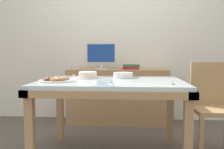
% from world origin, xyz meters
% --- Properties ---
extents(wall_back, '(8.00, 0.10, 2.60)m').
position_xyz_m(wall_back, '(0.00, 1.55, 1.30)').
color(wall_back, silver).
rests_on(wall_back, ground).
extents(dining_table, '(1.41, 1.01, 0.77)m').
position_xyz_m(dining_table, '(0.00, 0.00, 0.67)').
color(dining_table, silver).
rests_on(dining_table, ground).
extents(chair, '(0.43, 0.43, 0.94)m').
position_xyz_m(chair, '(1.02, 0.16, 0.52)').
color(chair, tan).
rests_on(chair, ground).
extents(sideboard, '(1.46, 0.44, 0.80)m').
position_xyz_m(sideboard, '(0.00, 1.25, 0.40)').
color(sideboard, tan).
rests_on(sideboard, ground).
extents(computer_monitor, '(0.42, 0.20, 0.38)m').
position_xyz_m(computer_monitor, '(-0.25, 1.24, 0.99)').
color(computer_monitor, silver).
rests_on(computer_monitor, sideboard).
extents(book_stack, '(0.25, 0.18, 0.07)m').
position_xyz_m(book_stack, '(0.20, 1.25, 0.84)').
color(book_stack, maroon).
rests_on(book_stack, sideboard).
extents(cake_chocolate_round, '(0.27, 0.27, 0.07)m').
position_xyz_m(cake_chocolate_round, '(-0.26, 0.19, 0.80)').
color(cake_chocolate_round, silver).
rests_on(cake_chocolate_round, dining_table).
extents(pastry_platter, '(0.33, 0.33, 0.04)m').
position_xyz_m(pastry_platter, '(-0.50, -0.14, 0.78)').
color(pastry_platter, silver).
rests_on(pastry_platter, dining_table).
extents(plate_stack, '(0.21, 0.21, 0.06)m').
position_xyz_m(plate_stack, '(0.11, 0.24, 0.80)').
color(plate_stack, silver).
rests_on(plate_stack, dining_table).
extents(tealight_near_front, '(0.04, 0.04, 0.04)m').
position_xyz_m(tealight_near_front, '(-0.45, 0.35, 0.78)').
color(tealight_near_front, silver).
rests_on(tealight_near_front, dining_table).
extents(tealight_centre, '(0.04, 0.04, 0.04)m').
position_xyz_m(tealight_centre, '(0.53, -0.32, 0.78)').
color(tealight_centre, silver).
rests_on(tealight_centre, dining_table).
extents(tealight_left_edge, '(0.04, 0.04, 0.04)m').
position_xyz_m(tealight_left_edge, '(0.01, -0.24, 0.78)').
color(tealight_left_edge, silver).
rests_on(tealight_left_edge, dining_table).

